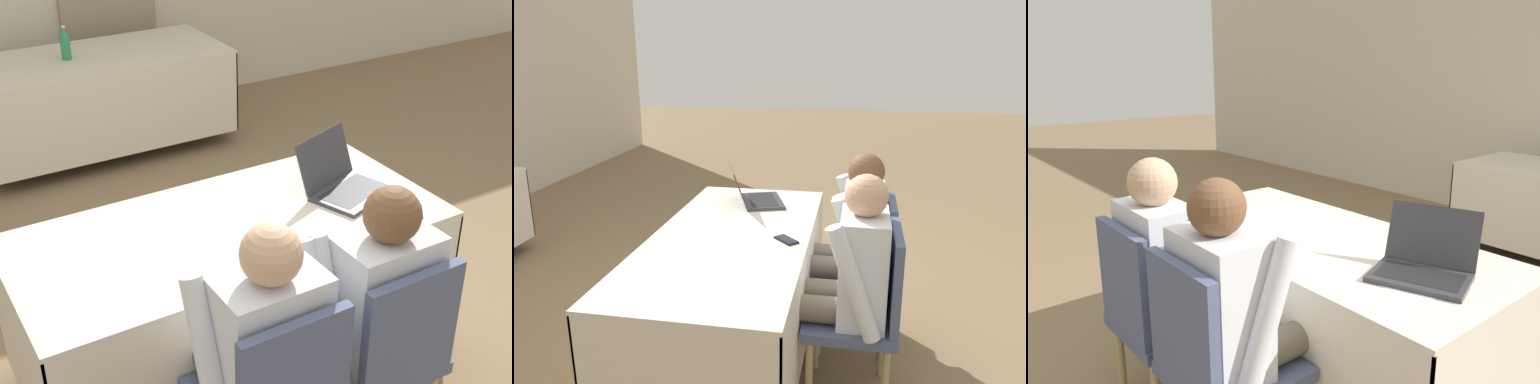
% 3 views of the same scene
% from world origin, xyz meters
% --- Properties ---
extents(ground_plane, '(24.00, 24.00, 0.00)m').
position_xyz_m(ground_plane, '(0.00, 0.00, 0.00)').
color(ground_plane, '#846B4C').
extents(conference_table_near, '(1.82, 0.84, 0.73)m').
position_xyz_m(conference_table_near, '(0.00, 0.00, 0.56)').
color(conference_table_near, beige).
rests_on(conference_table_near, ground_plane).
extents(laptop, '(0.44, 0.42, 0.24)m').
position_xyz_m(laptop, '(0.58, -0.01, 0.77)').
color(laptop, '#333338').
rests_on(laptop, conference_table_near).
extents(cell_phone, '(0.15, 0.14, 0.01)m').
position_xyz_m(cell_phone, '(-0.04, -0.30, 0.73)').
color(cell_phone, black).
rests_on(cell_phone, conference_table_near).
extents(paper_beside_laptop, '(0.26, 0.33, 0.00)m').
position_xyz_m(paper_beside_laptop, '(0.63, -0.07, 0.73)').
color(paper_beside_laptop, white).
rests_on(paper_beside_laptop, conference_table_near).
extents(paper_centre_table, '(0.32, 0.36, 0.00)m').
position_xyz_m(paper_centre_table, '(-0.50, -0.02, 0.73)').
color(paper_centre_table, white).
rests_on(paper_centre_table, conference_table_near).
extents(chair_near_left, '(0.44, 0.44, 0.89)m').
position_xyz_m(chair_near_left, '(-0.24, -0.73, 0.49)').
color(chair_near_left, tan).
rests_on(chair_near_left, ground_plane).
extents(chair_near_right, '(0.44, 0.44, 0.89)m').
position_xyz_m(chair_near_right, '(0.24, -0.73, 0.49)').
color(chair_near_right, tan).
rests_on(chair_near_right, ground_plane).
extents(person_checkered_shirt, '(0.50, 0.52, 1.15)m').
position_xyz_m(person_checkered_shirt, '(-0.24, -0.62, 0.65)').
color(person_checkered_shirt, '#665B4C').
rests_on(person_checkered_shirt, ground_plane).
extents(person_white_shirt, '(0.50, 0.52, 1.15)m').
position_xyz_m(person_white_shirt, '(0.24, -0.62, 0.65)').
color(person_white_shirt, '#665B4C').
rests_on(person_white_shirt, ground_plane).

